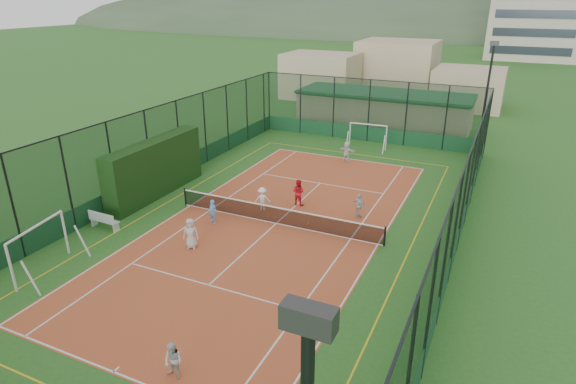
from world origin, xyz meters
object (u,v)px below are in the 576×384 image
at_px(child_near_left, 191,233).
at_px(child_near_right, 173,361).
at_px(child_near_mid, 213,212).
at_px(coach, 298,192).
at_px(child_far_back, 347,151).
at_px(futsal_goal_far, 368,136).
at_px(clubhouse, 384,110).
at_px(futsal_goal_near, 40,249).
at_px(child_far_right, 359,206).
at_px(child_far_left, 262,199).
at_px(floodlight_ne, 485,101).
at_px(white_bench, 104,220).

relative_size(child_near_left, child_near_right, 1.17).
bearing_deg(child_near_right, child_near_mid, 123.11).
bearing_deg(coach, child_far_back, -85.14).
height_order(futsal_goal_far, child_near_left, futsal_goal_far).
bearing_deg(clubhouse, futsal_goal_near, -103.22).
xyz_separation_m(child_near_right, child_far_right, (1.78, 13.81, 0.03)).
height_order(futsal_goal_near, child_near_left, futsal_goal_near).
relative_size(child_far_right, child_far_back, 0.94).
distance_m(child_near_left, child_near_mid, 2.75).
relative_size(child_far_left, child_far_right, 1.01).
distance_m(clubhouse, child_far_back, 10.62).
distance_m(child_near_mid, child_near_right, 11.09).
distance_m(floodlight_ne, coach, 16.61).
distance_m(white_bench, child_near_right, 12.01).
bearing_deg(child_near_left, floodlight_ne, 38.93).
relative_size(floodlight_ne, child_near_left, 5.48).
bearing_deg(futsal_goal_near, floodlight_ne, -42.35).
xyz_separation_m(floodlight_ne, clubhouse, (-8.60, 5.40, -2.55)).
relative_size(child_far_left, coach, 0.89).
bearing_deg(floodlight_ne, white_bench, -128.26).
bearing_deg(coach, child_near_left, 74.27).
distance_m(child_near_mid, child_far_left, 3.00).
distance_m(floodlight_ne, child_near_right, 28.83).
height_order(child_near_mid, child_near_right, child_near_mid).
bearing_deg(white_bench, futsal_goal_near, -79.86).
xyz_separation_m(clubhouse, child_near_right, (1.93, -33.23, -0.92)).
height_order(futsal_goal_far, child_near_right, futsal_goal_far).
relative_size(child_far_left, child_far_back, 0.95).
distance_m(futsal_goal_far, coach, 12.28).
distance_m(futsal_goal_far, child_far_right, 12.84).
distance_m(floodlight_ne, child_far_left, 18.70).
distance_m(floodlight_ne, clubhouse, 10.47).
xyz_separation_m(child_near_mid, child_far_back, (3.14, 12.74, 0.07)).
bearing_deg(child_far_left, futsal_goal_far, -123.90).
relative_size(child_far_right, coach, 0.88).
relative_size(floodlight_ne, child_near_mid, 6.37).
distance_m(child_near_left, child_far_right, 9.09).
bearing_deg(child_far_right, futsal_goal_far, -57.16).
bearing_deg(clubhouse, child_near_right, -86.67).
bearing_deg(child_near_left, futsal_goal_near, -158.89).
bearing_deg(child_far_left, coach, -159.18).
relative_size(floodlight_ne, clubhouse, 0.54).
height_order(child_far_back, coach, coach).
height_order(clubhouse, futsal_goal_far, clubhouse).
xyz_separation_m(futsal_goal_near, child_near_right, (9.09, -2.76, -0.43)).
relative_size(futsal_goal_far, coach, 1.94).
bearing_deg(coach, white_bench, 46.60).
distance_m(futsal_goal_far, child_near_mid, 16.76).
height_order(futsal_goal_far, coach, futsal_goal_far).
height_order(child_far_left, child_far_right, child_far_left).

